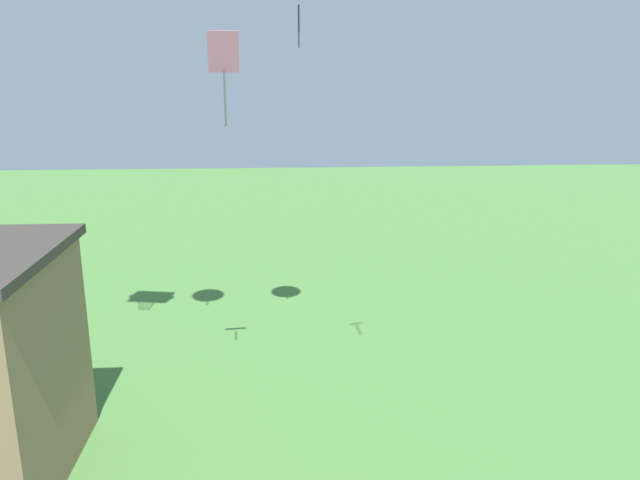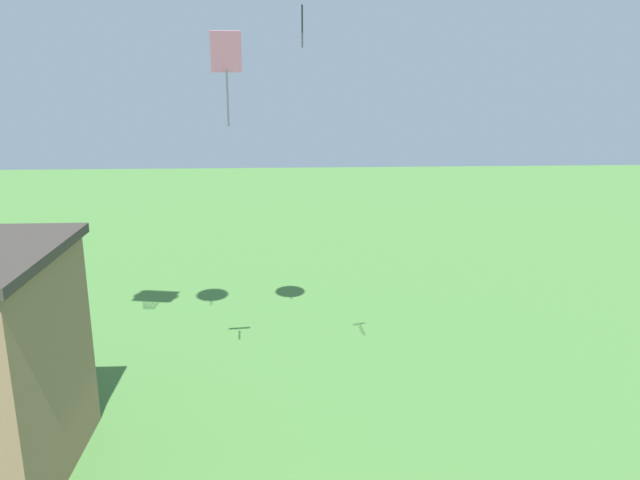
% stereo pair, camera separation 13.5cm
% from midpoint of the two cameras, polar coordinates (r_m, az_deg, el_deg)
% --- Properties ---
extents(kite_pink_diamond, '(0.82, 0.52, 2.36)m').
position_cam_midpoint_polar(kite_pink_diamond, '(16.56, -9.06, 15.95)').
color(kite_pink_diamond, pink).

